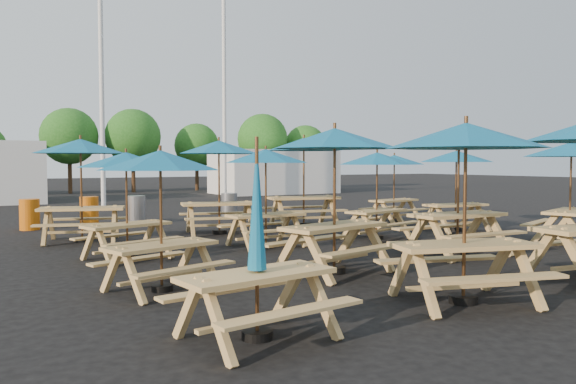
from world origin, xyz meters
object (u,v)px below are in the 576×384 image
picnic_unit_6 (266,162)px  picnic_unit_11 (304,150)px  picnic_unit_1 (160,169)px  picnic_unit_13 (571,156)px  picnic_unit_14 (456,161)px  picnic_unit_15 (394,164)px  waste_bin_3 (229,206)px  picnic_unit_2 (126,166)px  waste_bin_2 (136,210)px  picnic_unit_9 (459,147)px  waste_bin_1 (89,211)px  picnic_unit_10 (377,164)px  picnic_unit_7 (219,153)px  picnic_unit_0 (257,257)px  waste_bin_0 (30,214)px  picnic_unit_3 (81,152)px  picnic_unit_5 (335,147)px  picnic_unit_4 (466,146)px

picnic_unit_6 → picnic_unit_11: size_ratio=0.81×
picnic_unit_1 → picnic_unit_13: bearing=-16.6°
picnic_unit_1 → picnic_unit_14: (9.03, 3.03, 0.13)m
picnic_unit_15 → waste_bin_3: 5.49m
picnic_unit_2 → waste_bin_2: (1.78, 6.17, -1.35)m
picnic_unit_9 → waste_bin_1: 10.77m
picnic_unit_11 → waste_bin_2: size_ratio=3.13×
picnic_unit_1 → picnic_unit_10: (6.14, 2.79, 0.06)m
picnic_unit_13 → waste_bin_1: 12.87m
picnic_unit_6 → picnic_unit_7: (-0.04, 2.53, 0.24)m
picnic_unit_11 → waste_bin_1: (-5.35, 3.33, -1.79)m
picnic_unit_0 → picnic_unit_13: picnic_unit_13 is taller
picnic_unit_7 → picnic_unit_9: (2.85, -5.43, 0.06)m
picnic_unit_9 → picnic_unit_15: (2.98, 5.43, -0.35)m
picnic_unit_10 → picnic_unit_14: 2.90m
picnic_unit_9 → waste_bin_0: bearing=130.9°
picnic_unit_3 → picnic_unit_1: bearing=-72.2°
waste_bin_1 → waste_bin_3: (4.36, -0.26, 0.00)m
waste_bin_0 → picnic_unit_9: bearing=-51.5°
picnic_unit_6 → picnic_unit_9: (2.81, -2.90, 0.30)m
picnic_unit_5 → waste_bin_1: 9.86m
picnic_unit_15 → picnic_unit_6: bearing=-166.3°
picnic_unit_10 → picnic_unit_14: bearing=-10.5°
picnic_unit_0 → picnic_unit_1: picnic_unit_0 is taller
picnic_unit_13 → picnic_unit_15: bearing=73.5°
picnic_unit_15 → picnic_unit_7: bearing=170.1°
picnic_unit_5 → picnic_unit_7: same height
picnic_unit_5 → waste_bin_3: 9.59m
picnic_unit_2 → picnic_unit_0: bearing=-106.9°
picnic_unit_15 → waste_bin_2: 7.99m
picnic_unit_0 → picnic_unit_5: size_ratio=0.83×
picnic_unit_15 → waste_bin_3: size_ratio=2.50×
picnic_unit_6 → picnic_unit_14: size_ratio=0.99×
picnic_unit_10 → waste_bin_2: picnic_unit_10 is taller
picnic_unit_13 → waste_bin_1: bearing=113.3°
picnic_unit_5 → picnic_unit_13: size_ratio=0.98×
picnic_unit_7 → waste_bin_2: 4.05m
picnic_unit_6 → waste_bin_1: size_ratio=2.55×
picnic_unit_9 → picnic_unit_10: bearing=91.0°
picnic_unit_4 → waste_bin_3: bearing=97.2°
picnic_unit_5 → picnic_unit_13: picnic_unit_5 is taller
picnic_unit_15 → picnic_unit_1: bearing=-158.2°
picnic_unit_11 → picnic_unit_5: bearing=-105.3°
picnic_unit_6 → picnic_unit_14: (5.75, -0.03, 0.02)m
picnic_unit_4 → picnic_unit_6: picnic_unit_4 is taller
picnic_unit_0 → picnic_unit_13: (9.15, 2.59, 1.13)m
picnic_unit_3 → picnic_unit_15: 9.17m
picnic_unit_14 → waste_bin_2: (-7.03, 6.04, -1.46)m
picnic_unit_11 → picnic_unit_13: size_ratio=1.03×
picnic_unit_5 → picnic_unit_7: (0.34, 5.74, -0.00)m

